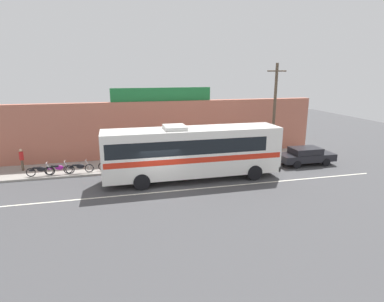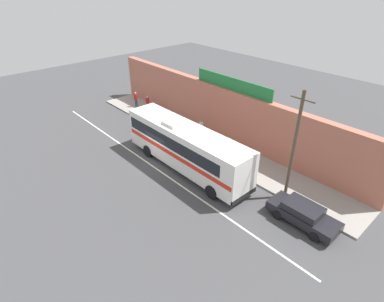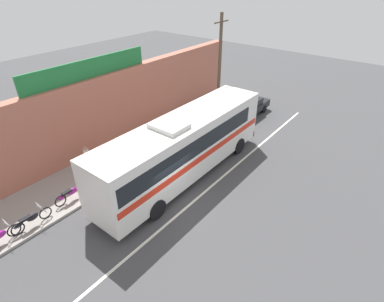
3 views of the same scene
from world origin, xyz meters
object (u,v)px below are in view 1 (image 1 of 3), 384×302
motorcycle_black (111,164)px  utility_pole (274,111)px  motorcycle_orange (58,169)px  parked_car (306,155)px  motorcycle_blue (79,167)px  motorcycle_red (40,170)px  pedestrian_by_curb (139,151)px  intercity_bus (191,150)px  pedestrian_far_right (22,158)px

motorcycle_black → utility_pole: bearing=-1.3°
motorcycle_black → motorcycle_orange: (-3.64, -0.16, 0.00)m
parked_car → motorcycle_blue: (-17.23, 1.57, -0.17)m
motorcycle_blue → motorcycle_red: bearing=-179.4°
motorcycle_red → motorcycle_black: same height
motorcycle_blue → pedestrian_by_curb: (4.43, 1.85, 0.49)m
intercity_bus → motorcycle_red: size_ratio=6.40×
motorcycle_black → motorcycle_red: bearing=-177.1°
utility_pole → pedestrian_by_curb: size_ratio=4.84×
parked_car → motorcycle_blue: bearing=174.8°
parked_car → motorcycle_black: 15.12m
pedestrian_far_right → parked_car: bearing=-8.7°
motorcycle_red → motorcycle_orange: bearing=4.4°
intercity_bus → parked_car: intercity_bus is taller
parked_car → utility_pole: 4.30m
pedestrian_by_curb → motorcycle_red: bearing=-165.0°
motorcycle_black → motorcycle_orange: same height
utility_pole → motorcycle_orange: size_ratio=4.08×
pedestrian_by_curb → motorcycle_orange: bearing=-163.0°
parked_car → motorcycle_orange: parked_car is taller
parked_car → intercity_bus: bearing=-172.6°
utility_pole → motorcycle_black: bearing=178.7°
motorcycle_orange → pedestrian_by_curb: 6.13m
utility_pole → motorcycle_red: 17.97m
motorcycle_black → motorcycle_blue: same height
utility_pole → motorcycle_orange: utility_pole is taller
pedestrian_far_right → pedestrian_by_curb: bearing=1.0°
pedestrian_by_curb → pedestrian_far_right: pedestrian_far_right is taller
utility_pole → pedestrian_far_right: bearing=174.7°
parked_car → pedestrian_far_right: bearing=171.3°
motorcycle_blue → motorcycle_orange: same height
motorcycle_orange → pedestrian_by_curb: size_ratio=1.19×
intercity_bus → motorcycle_orange: 9.55m
motorcycle_red → pedestrian_by_curb: pedestrian_by_curb is taller
intercity_bus → pedestrian_by_curb: 5.72m
parked_car → pedestrian_by_curb: size_ratio=2.78×
parked_car → pedestrian_far_right: pedestrian_far_right is taller
motorcycle_red → pedestrian_far_right: pedestrian_far_right is taller
intercity_bus → pedestrian_far_right: 12.54m
parked_car → motorcycle_blue: 17.30m
motorcycle_red → pedestrian_far_right: (-1.52, 1.73, 0.51)m
intercity_bus → pedestrian_by_curb: intercity_bus is taller
pedestrian_far_right → motorcycle_blue: bearing=-22.6°
intercity_bus → pedestrian_far_right: intercity_bus is taller
parked_car → motorcycle_blue: size_ratio=2.29×
intercity_bus → motorcycle_black: bearing=150.3°
intercity_bus → utility_pole: bearing=20.2°
motorcycle_red → motorcycle_orange: size_ratio=0.99×
utility_pole → motorcycle_orange: 16.83m
intercity_bus → pedestrian_by_curb: size_ratio=7.51×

